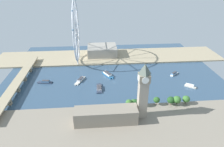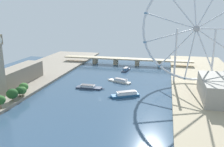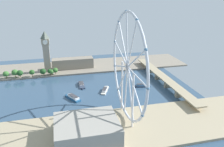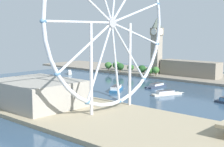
{
  "view_description": "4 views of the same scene",
  "coord_description": "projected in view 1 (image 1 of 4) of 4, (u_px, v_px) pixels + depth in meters",
  "views": [
    {
      "loc": [
        -317.8,
        30.68,
        180.76
      ],
      "look_at": [
        2.8,
        4.07,
        16.22
      ],
      "focal_mm": 32.13,
      "sensor_mm": 36.0,
      "label": 1
    },
    {
      "loc": [
        66.3,
        -232.71,
        89.77
      ],
      "look_at": [
        6.47,
        29.2,
        20.01
      ],
      "focal_mm": 38.56,
      "sensor_mm": 36.0,
      "label": 2
    },
    {
      "loc": [
        342.21,
        -6.37,
        155.42
      ],
      "look_at": [
        -18.25,
        80.93,
        18.69
      ],
      "focal_mm": 37.1,
      "sensor_mm": 36.0,
      "label": 3
    },
    {
      "loc": [
        286.36,
        242.01,
        64.41
      ],
      "look_at": [
        19.89,
        -1.22,
        17.11
      ],
      "focal_mm": 53.35,
      "sensor_mm": 36.0,
      "label": 4
    }
  ],
  "objects": [
    {
      "name": "riverbank_left",
      "position": [
        123.0,
        126.0,
        259.49
      ],
      "size": [
        90.0,
        520.0,
        3.0
      ],
      "primitive_type": "cube",
      "color": "gray",
      "rests_on": "ground_plane"
    },
    {
      "name": "ferris_wheel",
      "position": [
        76.0,
        31.0,
        417.98
      ],
      "size": [
        129.02,
        3.2,
        130.84
      ],
      "color": "silver",
      "rests_on": "riverbank_right"
    },
    {
      "name": "clock_tower",
      "position": [
        143.0,
        90.0,
        258.02
      ],
      "size": [
        14.74,
        14.74,
        78.69
      ],
      "color": "gray",
      "rests_on": "riverbank_left"
    },
    {
      "name": "parliament_block",
      "position": [
        106.0,
        115.0,
        260.84
      ],
      "size": [
        22.0,
        81.9,
        20.49
      ],
      "primitive_type": "cube",
      "color": "gray",
      "rests_on": "riverbank_left"
    },
    {
      "name": "tour_boat_1",
      "position": [
        174.0,
        74.0,
        391.78
      ],
      "size": [
        19.07,
        21.27,
        5.32
      ],
      "rotation": [
        0.0,
        0.0,
        5.43
      ],
      "color": "white",
      "rests_on": "ground_plane"
    },
    {
      "name": "riverside_hall",
      "position": [
        102.0,
        50.0,
        474.99
      ],
      "size": [
        54.96,
        67.5,
        20.98
      ],
      "primitive_type": "cube",
      "color": "gray",
      "rests_on": "riverbank_right"
    },
    {
      "name": "ground_plane",
      "position": [
        114.0,
        82.0,
        366.54
      ],
      "size": [
        409.77,
        409.77,
        0.0
      ],
      "primitive_type": "plane",
      "color": "#334C66"
    },
    {
      "name": "tour_boat_3",
      "position": [
        45.0,
        82.0,
        362.4
      ],
      "size": [
        10.54,
        30.13,
        5.41
      ],
      "rotation": [
        0.0,
        0.0,
        1.42
      ],
      "color": "#2D384C",
      "rests_on": "ground_plane"
    },
    {
      "name": "tour_boat_2",
      "position": [
        80.0,
        80.0,
        369.05
      ],
      "size": [
        36.0,
        19.16,
        4.91
      ],
      "rotation": [
        0.0,
        0.0,
        2.73
      ],
      "color": "beige",
      "rests_on": "ground_plane"
    },
    {
      "name": "riverbank_right",
      "position": [
        110.0,
        56.0,
        472.23
      ],
      "size": [
        90.0,
        520.0,
        3.0
      ],
      "primitive_type": "cube",
      "color": "tan",
      "rests_on": "ground_plane"
    },
    {
      "name": "river_bridge",
      "position": [
        18.0,
        82.0,
        350.19
      ],
      "size": [
        221.77,
        16.64,
        11.22
      ],
      "color": "tan",
      "rests_on": "ground_plane"
    },
    {
      "name": "tour_boat_4",
      "position": [
        99.0,
        88.0,
        344.22
      ],
      "size": [
        35.85,
        9.27,
        4.65
      ],
      "rotation": [
        0.0,
        0.0,
        6.28
      ],
      "color": "#2D384C",
      "rests_on": "ground_plane"
    },
    {
      "name": "tree_row_embankment",
      "position": [
        159.0,
        101.0,
        294.49
      ],
      "size": [
        13.95,
        96.52,
        14.75
      ],
      "color": "#513823",
      "rests_on": "riverbank_left"
    },
    {
      "name": "tour_boat_0",
      "position": [
        190.0,
        86.0,
        349.07
      ],
      "size": [
        16.11,
        20.14,
        5.67
      ],
      "rotation": [
        0.0,
        0.0,
        4.08
      ],
      "color": "beige",
      "rests_on": "ground_plane"
    },
    {
      "name": "tour_boat_5",
      "position": [
        108.0,
        75.0,
        387.35
      ],
      "size": [
        33.97,
        22.01,
        6.01
      ],
      "rotation": [
        0.0,
        0.0,
        3.64
      ],
      "color": "#235684",
      "rests_on": "ground_plane"
    }
  ]
}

